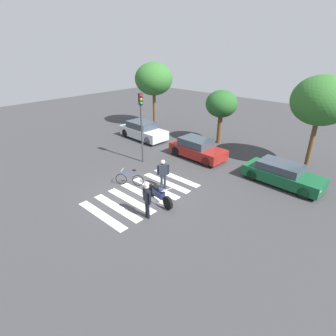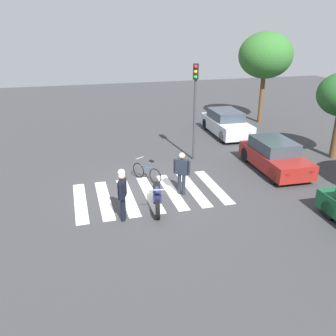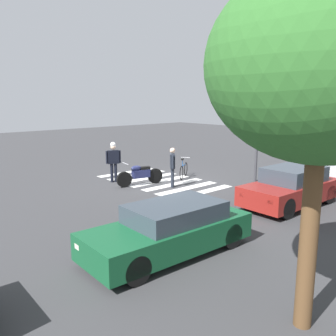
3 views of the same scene
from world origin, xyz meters
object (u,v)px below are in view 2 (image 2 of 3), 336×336
Objects in this scene: leaning_bicycle at (147,172)px; officer_by_motorcycle at (122,191)px; car_maroon_wagon at (274,156)px; traffic_light_pole at (195,98)px; police_motorcycle at (157,196)px; officer_on_foot at (182,171)px; car_silver_sedan at (226,123)px.

officer_by_motorcycle is at bearing -26.03° from leaning_bicycle.
leaning_bicycle is 0.76× the size of officer_by_motorcycle.
traffic_light_pole is at bearing -126.43° from car_maroon_wagon.
police_motorcycle is 1.55m from officer_by_motorcycle.
officer_by_motorcycle is 7.90m from car_maroon_wagon.
leaning_bicycle is 3.49m from officer_by_motorcycle.
officer_on_foot is (1.68, 1.03, 0.62)m from leaning_bicycle.
police_motorcycle is 2.54m from leaning_bicycle.
leaning_bicycle is at bearing -55.46° from traffic_light_pole.
officer_on_foot is 2.88m from officer_by_motorcycle.
police_motorcycle is 10.37m from car_silver_sedan.
car_maroon_wagon reaches higher than police_motorcycle.
officer_by_motorcycle is 0.40× the size of traffic_light_pole.
car_maroon_wagon is at bearing 105.11° from officer_on_foot.
traffic_light_pole is (-3.61, 1.78, 2.08)m from officer_on_foot.
car_silver_sedan is (-8.69, 7.71, -0.39)m from officer_by_motorcycle.
officer_by_motorcycle reaches higher than officer_on_foot.
car_silver_sedan reaches higher than police_motorcycle.
traffic_light_pole is at bearing 139.27° from officer_by_motorcycle.
police_motorcycle is 1.17× the size of officer_by_motorcycle.
car_maroon_wagon is 4.55m from traffic_light_pole.
leaning_bicycle is 0.82× the size of officer_on_foot.
leaning_bicycle is at bearing 153.97° from officer_by_motorcycle.
car_silver_sedan is 0.95× the size of traffic_light_pole.
officer_by_motorcycle is (0.53, -1.32, 0.62)m from police_motorcycle.
officer_by_motorcycle is at bearing -61.30° from officer_on_foot.
car_maroon_wagon is 0.88× the size of traffic_light_pole.
leaning_bicycle is at bearing 175.91° from police_motorcycle.
officer_by_motorcycle reaches higher than car_maroon_wagon.
car_maroon_wagon is at bearing 110.03° from officer_by_motorcycle.
car_maroon_wagon is (-1.32, 4.88, -0.32)m from officer_on_foot.
car_silver_sedan is at bearing 141.92° from police_motorcycle.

